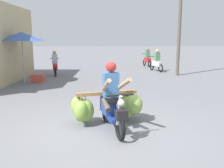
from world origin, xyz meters
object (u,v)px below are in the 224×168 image
at_px(market_umbrella_near_shop, 22,36).
at_px(utility_pole, 180,19).
at_px(produce_crate, 38,78).
at_px(motorbike_distant_ahead_left, 55,65).
at_px(motorbike_main_loaded, 111,105).
at_px(motorbike_distant_far_ahead, 147,59).
at_px(motorbike_distant_ahead_right, 157,62).

distance_m(market_umbrella_near_shop, utility_pole, 8.30).
bearing_deg(utility_pole, produce_crate, -163.13).
bearing_deg(utility_pole, market_umbrella_near_shop, -161.89).
distance_m(motorbike_distant_ahead_left, market_umbrella_near_shop, 3.11).
distance_m(motorbike_main_loaded, motorbike_distant_ahead_left, 8.80).
relative_size(motorbike_distant_far_ahead, utility_pole, 0.25).
height_order(motorbike_distant_ahead_right, motorbike_distant_far_ahead, same).
xyz_separation_m(motorbike_distant_ahead_right, market_umbrella_near_shop, (-6.96, -4.30, 1.60)).
xyz_separation_m(motorbike_distant_far_ahead, utility_pole, (1.11, -4.38, 2.58)).
xyz_separation_m(market_umbrella_near_shop, utility_pole, (7.84, 2.56, 0.98)).
bearing_deg(market_umbrella_near_shop, produce_crate, 33.05).
height_order(motorbike_distant_far_ahead, utility_pole, utility_pole).
distance_m(motorbike_distant_ahead_right, utility_pole, 3.23).
relative_size(motorbike_distant_ahead_left, produce_crate, 2.83).
bearing_deg(motorbike_distant_ahead_right, motorbike_main_loaded, -106.07).
relative_size(produce_crate, utility_pole, 0.09).
relative_size(motorbike_main_loaded, market_umbrella_near_shop, 0.83).
height_order(market_umbrella_near_shop, utility_pole, utility_pole).
bearing_deg(produce_crate, motorbike_distant_ahead_left, 80.81).
height_order(motorbike_main_loaded, motorbike_distant_ahead_right, motorbike_main_loaded).
xyz_separation_m(motorbike_main_loaded, motorbike_distant_ahead_right, (2.87, 9.98, 0.07)).
distance_m(motorbike_distant_ahead_left, motorbike_distant_ahead_right, 6.33).
bearing_deg(produce_crate, motorbike_distant_ahead_right, 31.57).
bearing_deg(market_umbrella_near_shop, motorbike_distant_ahead_left, 70.55).
distance_m(motorbike_distant_far_ahead, market_umbrella_near_shop, 9.80).
bearing_deg(utility_pole, motorbike_distant_ahead_left, -179.60).
relative_size(motorbike_distant_ahead_left, utility_pole, 0.25).
relative_size(motorbike_distant_ahead_left, motorbike_distant_ahead_right, 1.03).
distance_m(motorbike_main_loaded, market_umbrella_near_shop, 7.20).
distance_m(produce_crate, utility_pole, 8.18).
relative_size(motorbike_main_loaded, produce_crate, 3.53).
distance_m(motorbike_main_loaded, utility_pole, 9.44).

